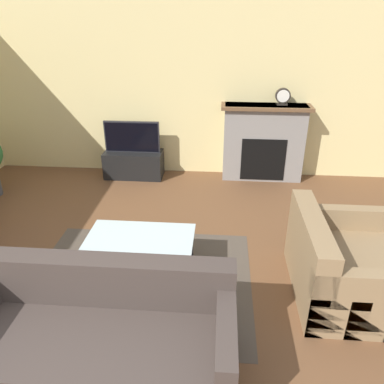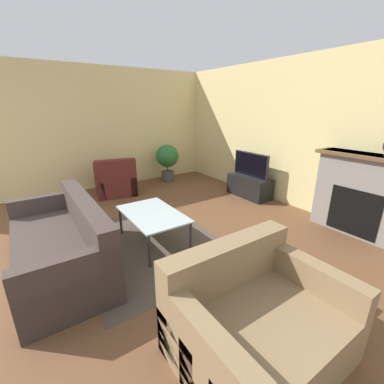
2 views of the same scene
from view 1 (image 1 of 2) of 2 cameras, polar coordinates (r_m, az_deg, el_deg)
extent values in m
cube|color=beige|center=(6.23, -4.75, 14.96)|extent=(8.80, 0.06, 2.70)
cube|color=#4C4238|center=(4.03, -7.88, -13.16)|extent=(2.29, 1.87, 0.00)
cube|color=gray|center=(6.18, 10.80, 7.39)|extent=(1.27, 0.35, 1.22)
cube|color=black|center=(6.09, 10.77, 4.82)|extent=(0.70, 0.01, 0.68)
cube|color=brown|center=(5.99, 11.29, 12.60)|extent=(1.39, 0.41, 0.05)
cube|color=black|center=(6.33, -8.83, 4.22)|extent=(0.96, 0.43, 0.44)
cube|color=#232328|center=(6.17, -9.13, 8.30)|extent=(0.90, 0.05, 0.51)
cube|color=black|center=(6.15, -9.19, 8.22)|extent=(0.86, 0.01, 0.47)
cube|color=#3D332D|center=(3.14, -13.79, -22.75)|extent=(2.00, 0.90, 0.42)
cube|color=#3D332D|center=(3.09, -12.67, -12.93)|extent=(2.00, 0.20, 0.40)
cube|color=#3D332D|center=(2.93, 5.02, -22.87)|extent=(0.14, 0.90, 0.66)
cube|color=#8C704C|center=(4.02, 22.43, -11.59)|extent=(0.98, 1.24, 0.42)
cube|color=#8C704C|center=(3.69, 17.72, -6.62)|extent=(0.20, 1.24, 0.40)
cube|color=#8C704C|center=(3.55, 25.24, -15.38)|extent=(0.98, 0.14, 0.66)
cube|color=#8C704C|center=(4.39, 20.76, -6.00)|extent=(0.98, 0.14, 0.66)
cylinder|color=#333338|center=(3.88, -16.19, -11.84)|extent=(0.04, 0.04, 0.44)
cylinder|color=#333338|center=(3.67, -0.82, -13.11)|extent=(0.04, 0.04, 0.44)
cylinder|color=#333338|center=(4.33, -13.59, -7.12)|extent=(0.04, 0.04, 0.44)
cylinder|color=#333338|center=(4.15, -0.04, -7.94)|extent=(0.04, 0.04, 0.44)
cube|color=silver|center=(3.84, -8.00, -7.17)|extent=(1.09, 0.67, 0.02)
cube|color=#28231E|center=(6.05, 13.55, 12.89)|extent=(0.16, 0.07, 0.03)
cylinder|color=#28231E|center=(6.02, 13.68, 14.08)|extent=(0.23, 0.07, 0.23)
cylinder|color=white|center=(5.98, 13.73, 14.01)|extent=(0.19, 0.00, 0.19)
camera|label=2|loc=(2.91, 54.15, 1.86)|focal=24.00mm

